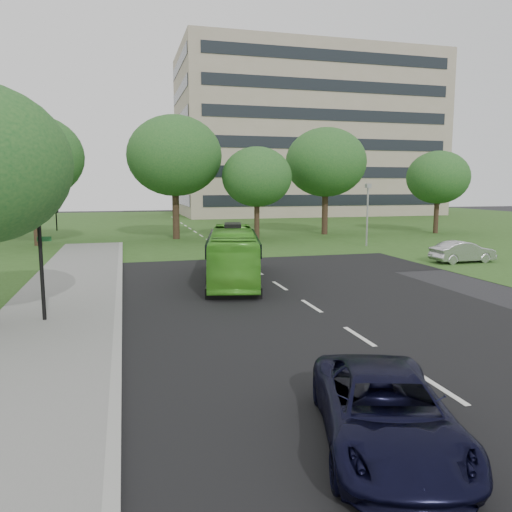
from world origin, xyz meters
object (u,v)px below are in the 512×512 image
Objects in this scene: bus at (233,255)px; traffic_light at (45,246)px; tree_park_e at (438,177)px; sedan at (463,252)px; suv at (385,411)px; tree_park_c at (257,177)px; tree_park_d at (326,162)px; tree_park_b at (175,156)px; camera_pole at (368,206)px; tree_park_a at (33,157)px; office_building at (306,136)px.

bus is 2.06× the size of traffic_light.
tree_park_e reaches higher than bus.
suv reaches higher than sedan.
tree_park_c is 0.79× the size of tree_park_d.
tree_park_d is (13.99, 0.63, -0.35)m from tree_park_b.
tree_park_d is at bearing 95.37° from camera_pole.
sedan is at bearing -86.26° from tree_park_d.
tree_park_e reaches higher than tree_park_c.
traffic_light is at bearing 107.60° from sedan.
traffic_light reaches higher than sedan.
traffic_light is at bearing -130.28° from bus.
camera_pole is (20.30, 16.90, 0.45)m from traffic_light.
tree_park_a is at bearing 173.00° from camera_pole.
tree_park_a is 2.23× the size of traffic_light.
office_building reaches higher than camera_pole.
bus is at bearing -88.01° from tree_park_b.
camera_pole is at bearing 8.68° from sedan.
tree_park_b reaches higher than tree_park_e.
tree_park_c is 2.00× the size of sedan.
tree_park_b is 2.36× the size of traffic_light.
tree_park_d is at bearing -107.30° from office_building.
tree_park_b is 1.15× the size of bus.
tree_park_c reaches higher than traffic_light.
tree_park_d is 1.09× the size of bus.
bus is (11.45, -17.79, -5.42)m from tree_park_a.
office_building is 54.09m from sedan.
sedan is 23.52m from traffic_light.
tree_park_c is at bearing -0.99° from tree_park_a.
tree_park_b reaches higher than camera_pole.
tree_park_e reaches higher than suv.
tree_park_d is 2.24× the size of traffic_light.
suv is at bearing -125.59° from tree_park_e.
tree_park_e is 40.21m from traffic_light.
tree_park_d is at bearing 22.43° from tree_park_c.
tree_park_a reaches higher than traffic_light.
tree_park_a is at bearing 179.01° from tree_park_c.
tree_park_b reaches higher than suv.
tree_park_b is 27.05m from traffic_light.
tree_park_d reaches higher than traffic_light.
tree_park_b is 1.06× the size of tree_park_d.
camera_pole is (13.48, 26.90, 2.39)m from suv.
bus is at bearing 96.06° from sedan.
tree_park_a reaches higher than camera_pole.
office_building is 60.14m from bus.
bus is at bearing 48.97° from traffic_light.
tree_park_b is 24.25m from sedan.
suv is (-24.46, -69.96, -11.84)m from office_building.
office_building is at bearing 87.30° from suv.
bus is 1.92× the size of suv.
tree_park_e is (35.54, 1.03, -1.35)m from tree_park_a.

